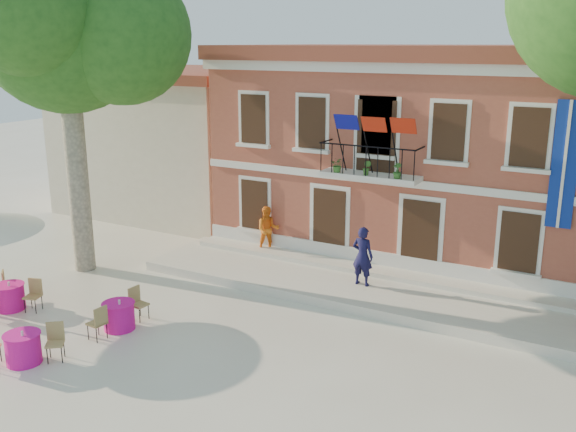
# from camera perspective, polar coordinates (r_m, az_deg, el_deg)

# --- Properties ---
(ground) EXTENTS (90.00, 90.00, 0.00)m
(ground) POSITION_cam_1_polar(r_m,az_deg,el_deg) (17.87, -6.02, -10.08)
(ground) COLOR beige
(ground) RESTS_ON ground
(main_building) EXTENTS (13.50, 9.59, 7.50)m
(main_building) POSITION_cam_1_polar(r_m,az_deg,el_deg) (24.58, 11.26, 5.97)
(main_building) COLOR #A24F3A
(main_building) RESTS_ON ground
(neighbor_west) EXTENTS (9.40, 9.40, 6.40)m
(neighbor_west) POSITION_cam_1_polar(r_m,az_deg,el_deg) (30.98, -8.94, 6.89)
(neighbor_west) COLOR beige
(neighbor_west) RESTS_ON ground
(terrace) EXTENTS (14.00, 3.40, 0.30)m
(terrace) POSITION_cam_1_polar(r_m,az_deg,el_deg) (20.45, 5.78, -6.26)
(terrace) COLOR silver
(terrace) RESTS_ON ground
(plane_tree_west) EXTENTS (5.55, 5.55, 10.91)m
(plane_tree_west) POSITION_cam_1_polar(r_m,az_deg,el_deg) (22.15, -19.25, 15.53)
(plane_tree_west) COLOR #A59E84
(plane_tree_west) RESTS_ON ground
(pedestrian_navy) EXTENTS (0.71, 0.49, 1.87)m
(pedestrian_navy) POSITION_cam_1_polar(r_m,az_deg,el_deg) (19.91, 6.65, -3.55)
(pedestrian_navy) COLOR #111037
(pedestrian_navy) RESTS_ON terrace
(pedestrian_orange) EXTENTS (1.04, 0.98, 1.69)m
(pedestrian_orange) POSITION_cam_1_polar(r_m,az_deg,el_deg) (22.85, -1.80, -1.22)
(pedestrian_orange) COLOR orange
(pedestrian_orange) RESTS_ON terrace
(cafe_table_0) EXTENTS (1.83, 1.78, 0.95)m
(cafe_table_0) POSITION_cam_1_polar(r_m,az_deg,el_deg) (20.61, -23.52, -6.50)
(cafe_table_0) COLOR #E31590
(cafe_table_0) RESTS_ON ground
(cafe_table_1) EXTENTS (1.76, 1.53, 0.95)m
(cafe_table_1) POSITION_cam_1_polar(r_m,az_deg,el_deg) (17.21, -22.50, -10.72)
(cafe_table_1) COLOR #E31590
(cafe_table_1) RESTS_ON ground
(cafe_table_3) EXTENTS (0.90, 1.95, 0.95)m
(cafe_table_3) POSITION_cam_1_polar(r_m,az_deg,el_deg) (18.28, -14.80, -8.48)
(cafe_table_3) COLOR #E31590
(cafe_table_3) RESTS_ON ground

